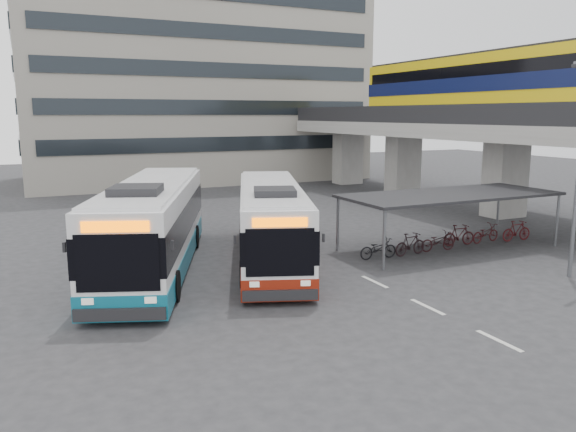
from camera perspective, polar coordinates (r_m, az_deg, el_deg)
name	(u,v)px	position (r m, az deg, el deg)	size (l,w,h in m)	color
ground	(314,291)	(19.70, 2.69, -7.61)	(120.00, 120.00, 0.00)	#28282B
viaduct	(469,111)	(37.99, 17.88, 10.09)	(8.00, 32.00, 9.68)	gray
bike_shelter	(449,217)	(26.48, 16.02, -0.13)	(10.00, 4.00, 2.54)	#595B60
office_block	(191,43)	(54.97, -9.79, 16.90)	(30.00, 15.00, 25.00)	gray
road_markings	(428,307)	(18.65, 13.99, -8.94)	(0.15, 7.60, 0.01)	beige
bus_main	(271,223)	(23.29, -1.73, -0.74)	(6.45, 11.75, 3.43)	white
bus_teal	(154,226)	(22.56, -13.50, -1.04)	(7.03, 12.72, 3.72)	white
pedestrian	(283,247)	(22.18, -0.48, -3.16)	(0.65, 0.42, 1.78)	black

